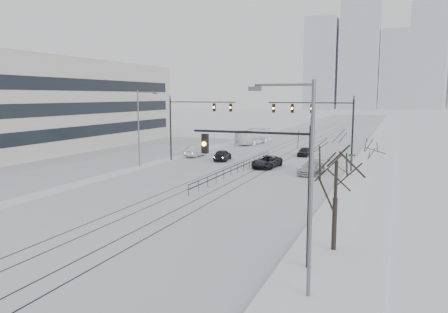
# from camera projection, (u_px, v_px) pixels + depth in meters

# --- Properties ---
(ground) EXTENTS (500.00, 500.00, 0.00)m
(ground) POSITION_uv_depth(u_px,v_px,m) (14.00, 279.00, 20.12)
(ground) COLOR silver
(ground) RESTS_ON ground
(road) EXTENTS (22.00, 260.00, 0.02)m
(road) POSITION_uv_depth(u_px,v_px,m) (297.00, 145.00, 75.28)
(road) COLOR silver
(road) RESTS_ON ground
(sidewalk_east) EXTENTS (5.00, 260.00, 0.16)m
(sidewalk_east) POSITION_uv_depth(u_px,v_px,m) (380.00, 148.00, 70.30)
(sidewalk_east) COLOR white
(sidewalk_east) RESTS_ON ground
(curb) EXTENTS (0.10, 260.00, 0.12)m
(curb) POSITION_uv_depth(u_px,v_px,m) (364.00, 147.00, 71.20)
(curb) COLOR gray
(curb) RESTS_ON ground
(parking_strip) EXTENTS (14.00, 60.00, 0.03)m
(parking_strip) POSITION_uv_depth(u_px,v_px,m) (113.00, 157.00, 59.67)
(parking_strip) COLOR silver
(parking_strip) RESTS_ON ground
(tram_rails) EXTENTS (5.30, 180.00, 0.01)m
(tram_rails) POSITION_uv_depth(u_px,v_px,m) (264.00, 160.00, 56.89)
(tram_rails) COLOR black
(tram_rails) RESTS_ON ground
(office_building) EXTENTS (20.20, 62.20, 14.11)m
(office_building) POSITION_uv_depth(u_px,v_px,m) (11.00, 105.00, 65.32)
(office_building) COLOR #B1AFA8
(office_building) RESTS_ON ground
(skyline) EXTENTS (96.00, 48.00, 72.00)m
(skyline) POSITION_uv_depth(u_px,v_px,m) (383.00, 59.00, 265.60)
(skyline) COLOR #ABAFBB
(skyline) RESTS_ON ground
(traffic_mast_near) EXTENTS (6.10, 0.37, 7.00)m
(traffic_mast_near) POSITION_uv_depth(u_px,v_px,m) (277.00, 175.00, 21.03)
(traffic_mast_near) COLOR black
(traffic_mast_near) RESTS_ON ground
(traffic_mast_ne) EXTENTS (9.60, 0.37, 8.00)m
(traffic_mast_ne) POSITION_uv_depth(u_px,v_px,m) (322.00, 119.00, 48.50)
(traffic_mast_ne) COLOR black
(traffic_mast_ne) RESTS_ON ground
(traffic_mast_nw) EXTENTS (9.10, 0.37, 8.00)m
(traffic_mast_nw) POSITION_uv_depth(u_px,v_px,m) (191.00, 118.00, 55.59)
(traffic_mast_nw) COLOR black
(traffic_mast_nw) RESTS_ON ground
(street_light_east) EXTENTS (2.73, 0.25, 9.00)m
(street_light_east) POSITION_uv_depth(u_px,v_px,m) (304.00, 175.00, 17.48)
(street_light_east) COLOR #595B60
(street_light_east) RESTS_ON ground
(street_light_west) EXTENTS (2.73, 0.25, 9.00)m
(street_light_west) POSITION_uv_depth(u_px,v_px,m) (141.00, 123.00, 51.48)
(street_light_west) COLOR #595B60
(street_light_west) RESTS_ON ground
(bare_tree) EXTENTS (4.40, 4.40, 6.10)m
(bare_tree) POSITION_uv_depth(u_px,v_px,m) (336.00, 170.00, 22.91)
(bare_tree) COLOR black
(bare_tree) RESTS_ON ground
(median_fence) EXTENTS (0.06, 24.00, 1.00)m
(median_fence) POSITION_uv_depth(u_px,v_px,m) (237.00, 168.00, 47.63)
(median_fence) COLOR black
(median_fence) RESTS_ON ground
(street_sign) EXTENTS (0.70, 0.06, 2.40)m
(street_sign) POSITION_uv_depth(u_px,v_px,m) (352.00, 162.00, 44.97)
(street_sign) COLOR #595B60
(street_sign) RESTS_ON ground
(sedan_sb_inner) EXTENTS (2.26, 4.43, 1.44)m
(sedan_sb_inner) POSITION_uv_depth(u_px,v_px,m) (222.00, 155.00, 56.74)
(sedan_sb_inner) COLOR black
(sedan_sb_inner) RESTS_ON ground
(sedan_sb_outer) EXTENTS (1.63, 4.44, 1.45)m
(sedan_sb_outer) POSITION_uv_depth(u_px,v_px,m) (196.00, 151.00, 60.49)
(sedan_sb_outer) COLOR silver
(sedan_sb_outer) RESTS_ON ground
(sedan_nb_front) EXTENTS (2.87, 5.25, 1.39)m
(sedan_nb_front) POSITION_uv_depth(u_px,v_px,m) (267.00, 162.00, 51.06)
(sedan_nb_front) COLOR black
(sedan_nb_front) RESTS_ON ground
(sedan_nb_right) EXTENTS (2.57, 4.93, 1.36)m
(sedan_nb_right) POSITION_uv_depth(u_px,v_px,m) (311.00, 168.00, 46.71)
(sedan_nb_right) COLOR #B3B7BC
(sedan_nb_right) RESTS_ON ground
(sedan_nb_far) EXTENTS (1.50, 3.65, 1.24)m
(sedan_nb_far) POSITION_uv_depth(u_px,v_px,m) (304.00, 152.00, 60.99)
(sedan_nb_far) COLOR black
(sedan_nb_far) RESTS_ON ground
(box_truck) EXTENTS (3.92, 9.79, 2.66)m
(box_truck) POSITION_uv_depth(u_px,v_px,m) (254.00, 136.00, 76.26)
(box_truck) COLOR white
(box_truck) RESTS_ON ground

